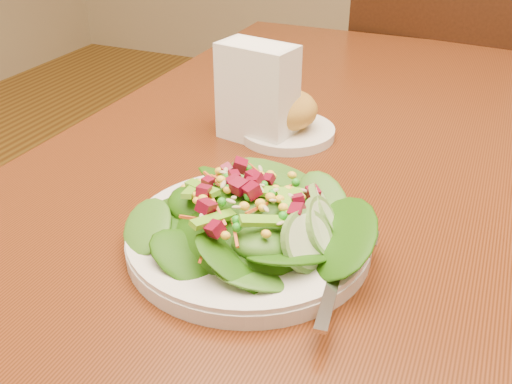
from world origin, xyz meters
TOP-DOWN VIEW (x-y plane):
  - dining_table at (0.00, 0.00)m, footprint 0.90×1.40m
  - chair_far at (0.01, 0.84)m, footprint 0.47×0.47m
  - salad_plate at (-0.05, -0.24)m, footprint 0.27×0.27m
  - bread_plate at (-0.12, 0.05)m, footprint 0.15×0.15m
  - napkin_holder at (-0.16, 0.03)m, footprint 0.12×0.08m

SIDE VIEW (x-z plane):
  - chair_far at x=0.01m, z-range 0.03..0.95m
  - dining_table at x=0.00m, z-range 0.27..1.02m
  - salad_plate at x=-0.05m, z-range 0.74..0.82m
  - bread_plate at x=-0.12m, z-range 0.74..0.82m
  - napkin_holder at x=-0.16m, z-range 0.75..0.90m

